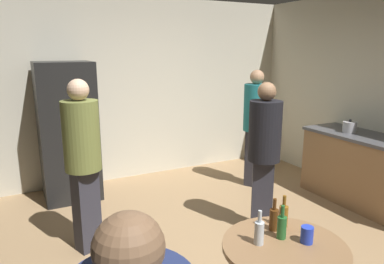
{
  "coord_description": "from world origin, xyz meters",
  "views": [
    {
      "loc": [
        -1.61,
        -2.59,
        1.95
      ],
      "look_at": [
        -0.02,
        0.57,
        1.13
      ],
      "focal_mm": 33.5,
      "sensor_mm": 36.0,
      "label": 1
    }
  ],
  "objects_px": {
    "kettle": "(350,127)",
    "foreground_table": "(284,260)",
    "refrigerator": "(68,132)",
    "plastic_cup_blue": "(307,235)",
    "beer_bottle_amber": "(284,215)",
    "person_in_teal_shirt": "(255,120)",
    "beer_bottle_clear": "(259,232)",
    "beer_bottle_green": "(282,226)",
    "person_in_olive_shirt": "(83,154)",
    "person_in_black_shirt": "(264,147)",
    "beer_bottle_brown": "(274,219)"
  },
  "relations": [
    {
      "from": "person_in_olive_shirt",
      "to": "person_in_teal_shirt",
      "type": "xyz_separation_m",
      "value": [
        2.49,
        0.66,
        -0.01
      ]
    },
    {
      "from": "beer_bottle_brown",
      "to": "person_in_teal_shirt",
      "type": "relative_size",
      "value": 0.14
    },
    {
      "from": "person_in_teal_shirt",
      "to": "kettle",
      "type": "bearing_deg",
      "value": 98.66
    },
    {
      "from": "kettle",
      "to": "person_in_black_shirt",
      "type": "bearing_deg",
      "value": -172.24
    },
    {
      "from": "beer_bottle_clear",
      "to": "person_in_black_shirt",
      "type": "height_order",
      "value": "person_in_black_shirt"
    },
    {
      "from": "refrigerator",
      "to": "beer_bottle_amber",
      "type": "height_order",
      "value": "refrigerator"
    },
    {
      "from": "person_in_teal_shirt",
      "to": "refrigerator",
      "type": "bearing_deg",
      "value": -50.97
    },
    {
      "from": "beer_bottle_clear",
      "to": "beer_bottle_green",
      "type": "bearing_deg",
      "value": -2.51
    },
    {
      "from": "kettle",
      "to": "plastic_cup_blue",
      "type": "bearing_deg",
      "value": -144.98
    },
    {
      "from": "refrigerator",
      "to": "person_in_black_shirt",
      "type": "height_order",
      "value": "refrigerator"
    },
    {
      "from": "beer_bottle_clear",
      "to": "person_in_teal_shirt",
      "type": "xyz_separation_m",
      "value": [
        1.72,
        2.36,
        0.16
      ]
    },
    {
      "from": "beer_bottle_amber",
      "to": "beer_bottle_clear",
      "type": "height_order",
      "value": "same"
    },
    {
      "from": "refrigerator",
      "to": "person_in_black_shirt",
      "type": "distance_m",
      "value": 2.55
    },
    {
      "from": "foreground_table",
      "to": "beer_bottle_amber",
      "type": "height_order",
      "value": "beer_bottle_amber"
    },
    {
      "from": "foreground_table",
      "to": "beer_bottle_green",
      "type": "height_order",
      "value": "beer_bottle_green"
    },
    {
      "from": "beer_bottle_clear",
      "to": "person_in_olive_shirt",
      "type": "relative_size",
      "value": 0.14
    },
    {
      "from": "refrigerator",
      "to": "foreground_table",
      "type": "xyz_separation_m",
      "value": [
        0.85,
        -3.22,
        -0.27
      ]
    },
    {
      "from": "kettle",
      "to": "plastic_cup_blue",
      "type": "height_order",
      "value": "kettle"
    },
    {
      "from": "kettle",
      "to": "foreground_table",
      "type": "xyz_separation_m",
      "value": [
        -2.39,
        -1.54,
        -0.34
      ]
    },
    {
      "from": "plastic_cup_blue",
      "to": "person_in_olive_shirt",
      "type": "relative_size",
      "value": 0.07
    },
    {
      "from": "foreground_table",
      "to": "person_in_olive_shirt",
      "type": "bearing_deg",
      "value": 117.18
    },
    {
      "from": "refrigerator",
      "to": "beer_bottle_brown",
      "type": "xyz_separation_m",
      "value": [
        0.91,
        -3.03,
        -0.08
      ]
    },
    {
      "from": "beer_bottle_clear",
      "to": "person_in_teal_shirt",
      "type": "relative_size",
      "value": 0.14
    },
    {
      "from": "beer_bottle_amber",
      "to": "person_in_black_shirt",
      "type": "height_order",
      "value": "person_in_black_shirt"
    },
    {
      "from": "foreground_table",
      "to": "plastic_cup_blue",
      "type": "distance_m",
      "value": 0.22
    },
    {
      "from": "beer_bottle_clear",
      "to": "beer_bottle_amber",
      "type": "bearing_deg",
      "value": 20.87
    },
    {
      "from": "beer_bottle_amber",
      "to": "beer_bottle_clear",
      "type": "bearing_deg",
      "value": -159.13
    },
    {
      "from": "beer_bottle_green",
      "to": "person_in_olive_shirt",
      "type": "bearing_deg",
      "value": 119.18
    },
    {
      "from": "plastic_cup_blue",
      "to": "person_in_teal_shirt",
      "type": "height_order",
      "value": "person_in_teal_shirt"
    },
    {
      "from": "person_in_teal_shirt",
      "to": "foreground_table",
      "type": "bearing_deg",
      "value": 23.99
    },
    {
      "from": "beer_bottle_amber",
      "to": "person_in_teal_shirt",
      "type": "distance_m",
      "value": 2.66
    },
    {
      "from": "beer_bottle_brown",
      "to": "beer_bottle_green",
      "type": "xyz_separation_m",
      "value": [
        -0.03,
        -0.11,
        0.0
      ]
    },
    {
      "from": "beer_bottle_green",
      "to": "person_in_black_shirt",
      "type": "height_order",
      "value": "person_in_black_shirt"
    },
    {
      "from": "refrigerator",
      "to": "plastic_cup_blue",
      "type": "bearing_deg",
      "value": -73.02
    },
    {
      "from": "kettle",
      "to": "refrigerator",
      "type": "bearing_deg",
      "value": 152.54
    },
    {
      "from": "beer_bottle_green",
      "to": "beer_bottle_brown",
      "type": "bearing_deg",
      "value": 77.1
    },
    {
      "from": "beer_bottle_green",
      "to": "person_in_teal_shirt",
      "type": "height_order",
      "value": "person_in_teal_shirt"
    },
    {
      "from": "refrigerator",
      "to": "foreground_table",
      "type": "distance_m",
      "value": 3.34
    },
    {
      "from": "refrigerator",
      "to": "foreground_table",
      "type": "relative_size",
      "value": 2.25
    },
    {
      "from": "beer_bottle_amber",
      "to": "foreground_table",
      "type": "bearing_deg",
      "value": -127.78
    },
    {
      "from": "person_in_black_shirt",
      "to": "beer_bottle_amber",
      "type": "bearing_deg",
      "value": 2.96
    },
    {
      "from": "beer_bottle_brown",
      "to": "person_in_black_shirt",
      "type": "height_order",
      "value": "person_in_black_shirt"
    },
    {
      "from": "foreground_table",
      "to": "beer_bottle_amber",
      "type": "bearing_deg",
      "value": 52.22
    },
    {
      "from": "refrigerator",
      "to": "beer_bottle_brown",
      "type": "bearing_deg",
      "value": -73.24
    },
    {
      "from": "kettle",
      "to": "beer_bottle_green",
      "type": "xyz_separation_m",
      "value": [
        -2.36,
        -1.46,
        -0.15
      ]
    },
    {
      "from": "beer_bottle_green",
      "to": "beer_bottle_clear",
      "type": "bearing_deg",
      "value": 177.49
    },
    {
      "from": "beer_bottle_amber",
      "to": "beer_bottle_green",
      "type": "height_order",
      "value": "same"
    },
    {
      "from": "beer_bottle_amber",
      "to": "person_in_black_shirt",
      "type": "xyz_separation_m",
      "value": [
        0.71,
        1.13,
        0.13
      ]
    },
    {
      "from": "beer_bottle_brown",
      "to": "person_in_olive_shirt",
      "type": "distance_m",
      "value": 1.88
    },
    {
      "from": "beer_bottle_brown",
      "to": "beer_bottle_clear",
      "type": "distance_m",
      "value": 0.23
    }
  ]
}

